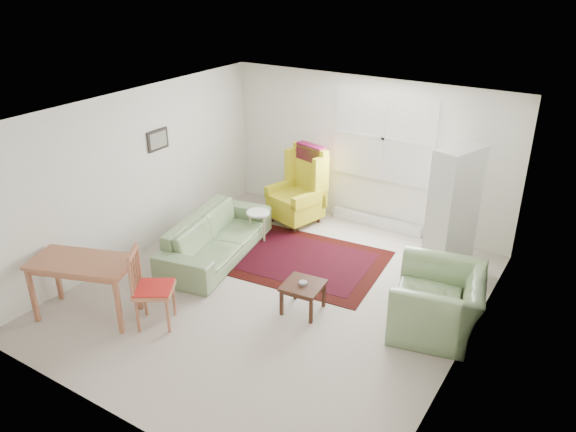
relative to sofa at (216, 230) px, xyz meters
The scene contains 10 objects.
room 1.60m from the sofa, ahead, with size 5.04×5.54×2.51m.
rug 1.21m from the sofa, 28.74° to the left, with size 2.78×1.79×0.03m, color black, non-canonical shape.
sofa is the anchor object (origin of this frame).
armchair 3.45m from the sofa, ahead, with size 1.20×1.05×0.93m, color #779261.
wingback_chair 1.74m from the sofa, 77.20° to the left, with size 0.77×0.81×1.33m, color yellow, non-canonical shape.
coffee_table 1.97m from the sofa, 17.04° to the right, with size 0.49×0.49×0.40m, color #3B1E12, non-canonical shape.
stool 0.85m from the sofa, 75.15° to the left, with size 0.37×0.37×0.50m, color white, non-canonical shape.
cabinet 3.48m from the sofa, 25.51° to the left, with size 0.39×0.75×1.86m, color silver, non-canonical shape.
desk 2.15m from the sofa, 100.89° to the right, with size 1.26×0.63×0.80m, color #A86444, non-canonical shape.
desk_chair 1.84m from the sofa, 75.45° to the right, with size 0.46×0.46×1.04m, color #A86444, non-canonical shape.
Camera 1 is at (3.60, -5.46, 4.18)m, focal length 35.00 mm.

